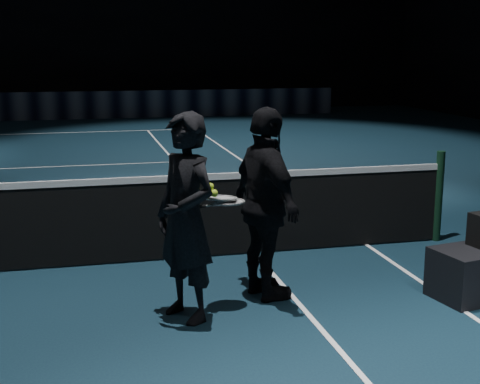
{
  "coord_description": "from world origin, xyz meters",
  "views": [
    {
      "loc": [
        2.23,
        -7.07,
        2.31
      ],
      "look_at": [
        3.57,
        -1.5,
        1.06
      ],
      "focal_mm": 50.0,
      "sensor_mm": 36.0,
      "label": 1
    }
  ],
  "objects": [
    {
      "name": "racket_upper",
      "position": [
        3.43,
        -1.46,
        1.01
      ],
      "size": [
        0.71,
        0.49,
        0.1
      ],
      "primitive_type": null,
      "rotation": [
        0.0,
        0.1,
        0.45
      ],
      "color": "black",
      "rests_on": "player_b"
    },
    {
      "name": "player_b",
      "position": [
        3.86,
        -1.33,
        0.89
      ],
      "size": [
        0.66,
        1.12,
        1.79
      ],
      "primitive_type": "imported",
      "rotation": [
        0.0,
        0.0,
        1.8
      ],
      "color": "black",
      "rests_on": "floor"
    },
    {
      "name": "racket_lower",
      "position": [
        3.49,
        -1.48,
        0.97
      ],
      "size": [
        0.71,
        0.46,
        0.03
      ],
      "primitive_type": null,
      "rotation": [
        0.0,
        0.0,
        0.38
      ],
      "color": "black",
      "rests_on": "player_a"
    },
    {
      "name": "sponsor_backdrop",
      "position": [
        0.0,
        15.5,
        0.45
      ],
      "size": [
        22.0,
        0.15,
        0.9
      ],
      "primitive_type": "cube",
      "color": "black",
      "rests_on": "floor"
    },
    {
      "name": "tennis_balls",
      "position": [
        3.31,
        -1.54,
        1.09
      ],
      "size": [
        0.12,
        0.1,
        0.12
      ],
      "primitive_type": null,
      "color": "#C9DE2F",
      "rests_on": "racket_upper"
    },
    {
      "name": "net_post_right",
      "position": [
        6.4,
        0.0,
        0.55
      ],
      "size": [
        0.1,
        0.1,
        1.1
      ],
      "primitive_type": "cylinder",
      "color": "black",
      "rests_on": "floor"
    },
    {
      "name": "player_a",
      "position": [
        3.07,
        -1.64,
        0.89
      ],
      "size": [
        0.7,
        0.78,
        1.79
      ],
      "primitive_type": "imported",
      "rotation": [
        0.0,
        0.0,
        -1.04
      ],
      "color": "black",
      "rests_on": "floor"
    }
  ]
}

